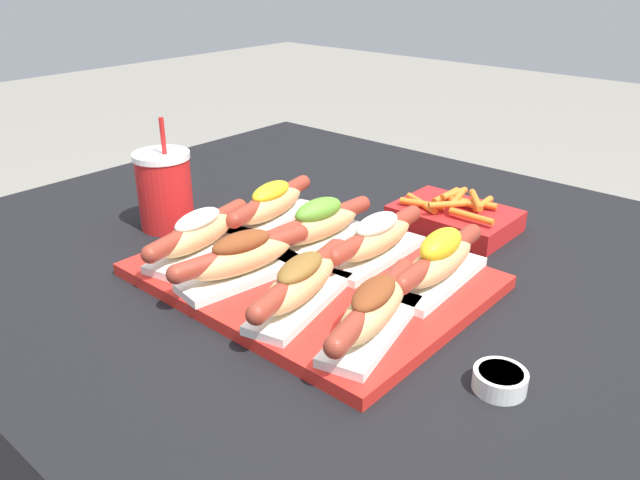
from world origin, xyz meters
TOP-DOWN VIEW (x-y plane):
  - patio_table at (0.00, 0.00)m, footprint 1.43×1.08m
  - serving_tray at (-0.04, -0.11)m, footprint 0.46×0.35m
  - hot_dog_0 at (-0.20, -0.18)m, footprint 0.10×0.22m
  - hot_dog_1 at (-0.09, -0.19)m, footprint 0.09×0.22m
  - hot_dog_2 at (0.02, -0.19)m, footprint 0.10×0.22m
  - hot_dog_3 at (0.13, -0.18)m, footprint 0.10×0.22m
  - hot_dog_4 at (-0.20, -0.02)m, footprint 0.09×0.22m
  - hot_dog_5 at (-0.09, -0.04)m, footprint 0.07×0.22m
  - hot_dog_6 at (0.01, -0.02)m, footprint 0.07×0.22m
  - hot_dog_7 at (0.12, -0.02)m, footprint 0.07×0.22m
  - sauce_bowl at (0.28, -0.15)m, footprint 0.06×0.06m
  - drink_cup at (-0.35, -0.12)m, footprint 0.09×0.09m
  - fries_basket at (0.02, 0.20)m, footprint 0.20×0.14m

SIDE VIEW (x-z plane):
  - patio_table at x=0.00m, z-range 0.00..0.73m
  - serving_tray at x=-0.04m, z-range 0.73..0.75m
  - sauce_bowl at x=0.28m, z-range 0.73..0.76m
  - fries_basket at x=0.02m, z-range 0.72..0.78m
  - hot_dog_3 at x=0.13m, z-range 0.75..0.82m
  - hot_dog_2 at x=0.02m, z-range 0.75..0.82m
  - hot_dog_0 at x=-0.20m, z-range 0.75..0.82m
  - hot_dog_4 at x=-0.20m, z-range 0.75..0.82m
  - hot_dog_1 at x=-0.09m, z-range 0.75..0.82m
  - hot_dog_6 at x=0.01m, z-range 0.75..0.82m
  - hot_dog_5 at x=-0.09m, z-range 0.75..0.82m
  - hot_dog_7 at x=0.12m, z-range 0.75..0.82m
  - drink_cup at x=-0.35m, z-range 0.70..0.89m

